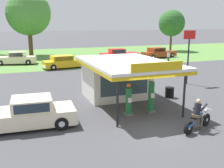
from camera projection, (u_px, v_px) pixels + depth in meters
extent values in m
plane|color=#424247|center=(157.00, 129.00, 12.98)|extent=(300.00, 300.00, 0.00)
cube|color=#56843D|center=(57.00, 56.00, 40.30)|extent=(120.00, 24.00, 0.01)
cube|color=silver|center=(116.00, 78.00, 18.30)|extent=(4.08, 3.13, 2.60)
cube|color=#384C56|center=(125.00, 82.00, 16.88)|extent=(3.26, 0.05, 1.66)
cube|color=silver|center=(127.00, 62.00, 16.28)|extent=(4.78, 7.38, 0.16)
cube|color=gold|center=(127.00, 65.00, 16.32)|extent=(4.78, 7.38, 0.18)
cube|color=gold|center=(157.00, 67.00, 12.88)|extent=(2.86, 0.08, 0.44)
cylinder|color=black|center=(184.00, 94.00, 14.26)|extent=(0.12, 0.12, 2.60)
cylinder|color=black|center=(118.00, 102.00, 12.93)|extent=(0.12, 0.12, 2.60)
cube|color=slate|center=(128.00, 114.00, 14.91)|extent=(0.44, 0.44, 0.10)
cylinder|color=#1E6B33|center=(129.00, 101.00, 14.73)|extent=(0.34, 0.34, 1.47)
cube|color=white|center=(130.00, 100.00, 14.55)|extent=(0.22, 0.02, 0.28)
sphere|color=orange|center=(129.00, 85.00, 14.53)|extent=(0.26, 0.26, 0.26)
cube|color=slate|center=(151.00, 111.00, 15.40)|extent=(0.44, 0.44, 0.10)
cylinder|color=#1E6B33|center=(151.00, 96.00, 15.19)|extent=(0.34, 0.34, 1.70)
cube|color=white|center=(153.00, 96.00, 15.01)|extent=(0.22, 0.02, 0.28)
sphere|color=white|center=(152.00, 79.00, 14.97)|extent=(0.26, 0.26, 0.26)
cylinder|color=black|center=(206.00, 120.00, 13.30)|extent=(0.63, 0.33, 0.64)
cylinder|color=silver|center=(206.00, 120.00, 13.30)|extent=(0.19, 0.17, 0.16)
cylinder|color=black|center=(189.00, 128.00, 12.24)|extent=(0.63, 0.33, 0.64)
cylinder|color=silver|center=(189.00, 128.00, 12.24)|extent=(0.19, 0.17, 0.16)
ellipsoid|color=#1E4C8C|center=(199.00, 114.00, 12.73)|extent=(0.61, 0.43, 0.24)
cube|color=#59595E|center=(198.00, 121.00, 12.78)|extent=(0.50, 0.39, 0.36)
cube|color=black|center=(196.00, 117.00, 12.52)|extent=(0.54, 0.42, 0.10)
cylinder|color=silver|center=(206.00, 115.00, 13.17)|extent=(0.37, 0.20, 0.71)
cylinder|color=silver|center=(205.00, 108.00, 13.01)|extent=(0.29, 0.66, 0.04)
sphere|color=silver|center=(206.00, 111.00, 13.11)|extent=(0.16, 0.16, 0.16)
cube|color=#1E4C8C|center=(189.00, 125.00, 12.25)|extent=(0.48, 0.33, 0.12)
cylinder|color=silver|center=(191.00, 125.00, 12.65)|extent=(0.68, 0.33, 0.18)
cube|color=brown|center=(196.00, 116.00, 12.55)|extent=(0.50, 0.46, 0.14)
cylinder|color=brown|center=(195.00, 121.00, 12.89)|extent=(0.20, 0.26, 0.56)
cylinder|color=brown|center=(201.00, 123.00, 12.66)|extent=(0.20, 0.26, 0.56)
cylinder|color=black|center=(197.00, 109.00, 12.50)|extent=(0.50, 0.45, 0.60)
sphere|color=tan|center=(199.00, 101.00, 12.46)|extent=(0.22, 0.22, 0.22)
cylinder|color=black|center=(196.00, 105.00, 12.79)|extent=(0.53, 0.28, 0.31)
cylinder|color=black|center=(204.00, 107.00, 12.50)|extent=(0.53, 0.28, 0.31)
cube|color=beige|center=(27.00, 117.00, 13.10)|extent=(4.82, 2.24, 0.72)
cube|color=beige|center=(32.00, 103.00, 13.03)|extent=(2.01, 1.82, 0.58)
cube|color=#283847|center=(12.00, 105.00, 12.77)|extent=(0.14, 1.51, 0.47)
cube|color=#283847|center=(32.00, 109.00, 12.25)|extent=(1.62, 0.14, 0.44)
cube|color=#283847|center=(32.00, 99.00, 13.81)|extent=(1.62, 0.14, 0.44)
cube|color=silver|center=(75.00, 116.00, 13.83)|extent=(0.24, 1.84, 0.18)
cylinder|color=black|center=(61.00, 124.00, 12.75)|extent=(0.67, 0.24, 0.66)
cylinder|color=silver|center=(61.00, 124.00, 12.75)|extent=(0.31, 0.24, 0.30)
cylinder|color=black|center=(58.00, 112.00, 14.45)|extent=(0.67, 0.24, 0.66)
cylinder|color=silver|center=(58.00, 112.00, 14.45)|extent=(0.31, 0.24, 0.30)
cube|color=beige|center=(16.00, 60.00, 32.66)|extent=(5.06, 2.79, 0.78)
cube|color=beige|center=(17.00, 54.00, 32.54)|extent=(2.13, 1.94, 0.58)
cube|color=#283847|center=(10.00, 54.00, 32.41)|extent=(0.34, 1.37, 0.47)
cube|color=#283847|center=(16.00, 55.00, 31.79)|extent=(1.53, 0.37, 0.44)
cube|color=#283847|center=(18.00, 53.00, 33.28)|extent=(1.53, 0.37, 0.44)
cube|color=silver|center=(36.00, 61.00, 33.06)|extent=(0.49, 1.69, 0.18)
cylinder|color=black|center=(0.00, 63.00, 31.69)|extent=(0.69, 0.34, 0.66)
cylinder|color=silver|center=(0.00, 63.00, 31.69)|extent=(0.34, 0.28, 0.30)
cylinder|color=black|center=(4.00, 61.00, 33.30)|extent=(0.69, 0.34, 0.66)
cylinder|color=silver|center=(4.00, 61.00, 33.30)|extent=(0.34, 0.28, 0.30)
cylinder|color=black|center=(28.00, 62.00, 32.14)|extent=(0.69, 0.34, 0.66)
cylinder|color=silver|center=(28.00, 62.00, 32.14)|extent=(0.34, 0.28, 0.30)
cylinder|color=black|center=(31.00, 60.00, 33.75)|extent=(0.69, 0.34, 0.66)
cylinder|color=silver|center=(31.00, 60.00, 33.75)|extent=(0.34, 0.28, 0.30)
cube|color=red|center=(119.00, 56.00, 36.24)|extent=(5.26, 1.93, 0.83)
cube|color=red|center=(117.00, 51.00, 35.97)|extent=(2.06, 1.62, 0.55)
cube|color=#283847|center=(124.00, 51.00, 36.28)|extent=(0.08, 1.38, 0.44)
cube|color=#283847|center=(115.00, 50.00, 36.68)|extent=(1.71, 0.08, 0.42)
cube|color=#283847|center=(119.00, 51.00, 35.27)|extent=(1.71, 0.08, 0.42)
cube|color=silver|center=(137.00, 57.00, 37.14)|extent=(0.17, 1.68, 0.18)
cube|color=silver|center=(101.00, 59.00, 35.48)|extent=(0.17, 1.68, 0.18)
sphere|color=white|center=(135.00, 54.00, 37.59)|extent=(0.18, 0.18, 0.18)
sphere|color=white|center=(139.00, 55.00, 36.55)|extent=(0.18, 0.18, 0.18)
cylinder|color=black|center=(129.00, 56.00, 37.62)|extent=(0.67, 0.22, 0.66)
cylinder|color=silver|center=(129.00, 56.00, 37.62)|extent=(0.30, 0.23, 0.30)
cylinder|color=black|center=(134.00, 58.00, 36.10)|extent=(0.67, 0.22, 0.66)
cylinder|color=silver|center=(134.00, 58.00, 36.10)|extent=(0.30, 0.23, 0.30)
cylinder|color=black|center=(105.00, 58.00, 36.50)|extent=(0.67, 0.22, 0.66)
cylinder|color=silver|center=(105.00, 58.00, 36.50)|extent=(0.30, 0.23, 0.30)
cylinder|color=black|center=(109.00, 59.00, 34.98)|extent=(0.67, 0.22, 0.66)
cylinder|color=silver|center=(109.00, 59.00, 34.98)|extent=(0.30, 0.23, 0.30)
cube|color=#993819|center=(159.00, 54.00, 38.88)|extent=(5.60, 2.71, 0.72)
cube|color=#993819|center=(156.00, 50.00, 38.47)|extent=(2.47, 1.93, 0.60)
cube|color=#283847|center=(162.00, 49.00, 39.02)|extent=(0.29, 1.36, 0.48)
cube|color=#283847|center=(153.00, 49.00, 39.11)|extent=(1.87, 0.37, 0.45)
cube|color=#283847|center=(160.00, 50.00, 37.83)|extent=(1.87, 0.37, 0.45)
cube|color=silver|center=(173.00, 54.00, 40.30)|extent=(0.42, 1.67, 0.18)
cube|color=silver|center=(144.00, 57.00, 37.57)|extent=(0.42, 1.67, 0.18)
sphere|color=white|center=(170.00, 52.00, 40.71)|extent=(0.18, 0.18, 0.18)
sphere|color=white|center=(175.00, 53.00, 39.77)|extent=(0.18, 0.18, 0.18)
cylinder|color=black|center=(164.00, 54.00, 40.53)|extent=(0.69, 0.32, 0.66)
cylinder|color=silver|center=(164.00, 54.00, 40.53)|extent=(0.33, 0.27, 0.30)
cylinder|color=black|center=(172.00, 55.00, 39.16)|extent=(0.69, 0.32, 0.66)
cylinder|color=silver|center=(172.00, 55.00, 39.16)|extent=(0.33, 0.27, 0.30)
cylinder|color=black|center=(146.00, 56.00, 38.69)|extent=(0.69, 0.32, 0.66)
cylinder|color=silver|center=(146.00, 56.00, 38.69)|extent=(0.33, 0.27, 0.30)
cylinder|color=black|center=(153.00, 57.00, 37.32)|extent=(0.69, 0.32, 0.66)
cylinder|color=silver|center=(153.00, 57.00, 37.32)|extent=(0.33, 0.27, 0.30)
cube|color=gold|center=(66.00, 63.00, 30.09)|extent=(5.33, 2.44, 0.71)
cube|color=gold|center=(62.00, 58.00, 29.72)|extent=(2.50, 1.91, 0.56)
cube|color=#283847|center=(72.00, 57.00, 30.22)|extent=(0.20, 1.47, 0.45)
cube|color=#283847|center=(60.00, 57.00, 30.43)|extent=(1.97, 0.25, 0.43)
cube|color=#283847|center=(64.00, 59.00, 29.01)|extent=(1.97, 0.25, 0.43)
cube|color=silver|center=(88.00, 64.00, 31.29)|extent=(0.31, 1.80, 0.18)
cube|color=silver|center=(44.00, 67.00, 28.99)|extent=(0.31, 1.80, 0.18)
sphere|color=white|center=(86.00, 61.00, 31.76)|extent=(0.18, 0.18, 0.18)
sphere|color=white|center=(90.00, 62.00, 30.71)|extent=(0.18, 0.18, 0.18)
cylinder|color=black|center=(78.00, 63.00, 31.68)|extent=(0.68, 0.27, 0.66)
cylinder|color=silver|center=(78.00, 63.00, 31.68)|extent=(0.32, 0.25, 0.30)
cylinder|color=black|center=(84.00, 65.00, 30.14)|extent=(0.68, 0.27, 0.66)
cylinder|color=silver|center=(84.00, 65.00, 30.14)|extent=(0.32, 0.25, 0.30)
cylinder|color=black|center=(49.00, 65.00, 30.13)|extent=(0.68, 0.27, 0.66)
cylinder|color=silver|center=(49.00, 65.00, 30.13)|extent=(0.32, 0.25, 0.30)
cylinder|color=black|center=(53.00, 67.00, 28.59)|extent=(0.68, 0.27, 0.66)
cylinder|color=silver|center=(53.00, 67.00, 28.59)|extent=(0.32, 0.25, 0.30)
cylinder|color=brown|center=(168.00, 60.00, 33.56)|extent=(0.26, 0.26, 0.79)
cylinder|color=white|center=(169.00, 55.00, 33.41)|extent=(0.34, 0.34, 0.56)
sphere|color=#9E704C|center=(169.00, 52.00, 33.32)|extent=(0.21, 0.21, 0.21)
cylinder|color=black|center=(169.00, 51.00, 33.30)|extent=(0.34, 0.34, 0.02)
cylinder|color=brown|center=(31.00, 43.00, 40.77)|extent=(0.64, 0.64, 3.91)
sphere|color=#4C893D|center=(29.00, 13.00, 39.76)|extent=(6.65, 6.65, 6.65)
cylinder|color=brown|center=(171.00, 42.00, 47.75)|extent=(0.37, 0.37, 3.18)
sphere|color=#2D6028|center=(172.00, 23.00, 46.98)|extent=(4.65, 4.65, 4.65)
sphere|color=#2D6028|center=(174.00, 26.00, 48.09)|extent=(2.91, 2.91, 2.91)
cylinder|color=black|center=(188.00, 62.00, 21.97)|extent=(0.12, 0.12, 3.75)
cube|color=red|center=(190.00, 35.00, 21.46)|extent=(1.10, 0.08, 0.70)
cylinder|color=black|center=(169.00, 96.00, 18.36)|extent=(0.60, 0.60, 0.18)
cylinder|color=black|center=(169.00, 94.00, 18.32)|extent=(0.60, 0.60, 0.18)
cylinder|color=black|center=(170.00, 91.00, 18.28)|extent=(0.60, 0.60, 0.18)
cylinder|color=black|center=(170.00, 89.00, 18.24)|extent=(0.60, 0.60, 0.18)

